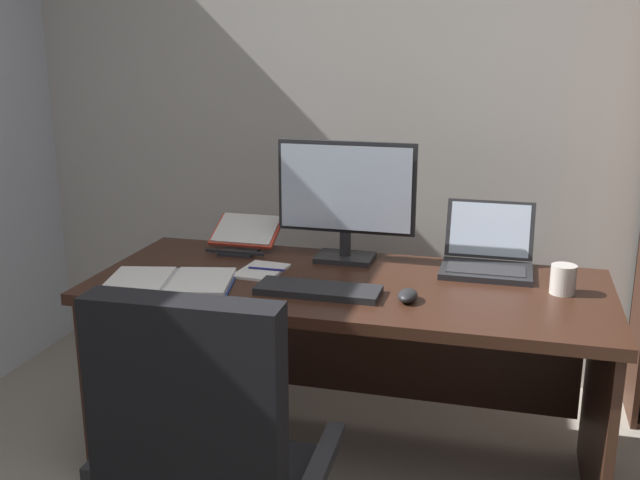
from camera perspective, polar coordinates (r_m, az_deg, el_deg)
wall_back at (r=3.44m, az=9.86°, el=10.09°), size 4.64×0.12×2.56m
desk at (r=2.76m, az=2.53°, el=-6.61°), size 1.82×0.76×0.75m
monitor at (r=2.81m, az=2.02°, el=3.13°), size 0.53×0.16×0.46m
laptop at (r=2.80m, az=12.81°, el=-1.27°), size 0.33×0.32×0.24m
keyboard at (r=2.49m, az=-0.13°, el=-3.89°), size 0.42×0.15×0.02m
computer_mouse at (r=2.43m, az=6.72°, el=-4.28°), size 0.06×0.10×0.04m
reading_stand_with_book at (r=3.02m, az=-5.83°, el=0.44°), size 0.27×0.25×0.12m
open_binder at (r=2.63m, az=-11.55°, el=-3.20°), size 0.49×0.38×0.02m
notepad at (r=2.73m, az=-4.55°, el=-2.40°), size 0.17×0.22×0.01m
pen at (r=2.72m, az=-4.16°, el=-2.25°), size 0.14×0.01×0.01m
coffee_mug at (r=2.61m, az=18.29°, el=-2.91°), size 0.09×0.09×0.10m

